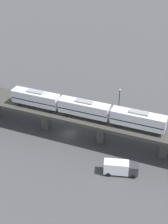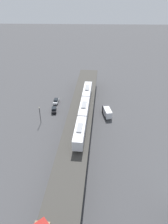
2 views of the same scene
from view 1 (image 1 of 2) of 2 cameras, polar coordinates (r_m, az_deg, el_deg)
name	(u,v)px [view 1 (image 1 of 2)]	position (r m, az deg, el deg)	size (l,w,h in m)	color
ground_plane	(69,134)	(79.09, -2.74, -3.95)	(400.00, 400.00, 0.00)	#424244
elevated_viaduct	(69,114)	(75.72, -2.74, -0.38)	(14.16, 92.35, 6.83)	#393733
subway_train	(84,108)	(71.28, 0.00, 0.71)	(5.15, 37.30, 4.45)	silver
street_car_black	(145,120)	(84.02, 11.12, -1.42)	(2.39, 4.60, 1.89)	black
delivery_truck	(120,168)	(66.99, 6.64, -10.08)	(3.59, 7.50, 3.20)	#333338
street_lamp	(119,98)	(86.45, 6.47, 2.52)	(0.44, 0.44, 6.94)	black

